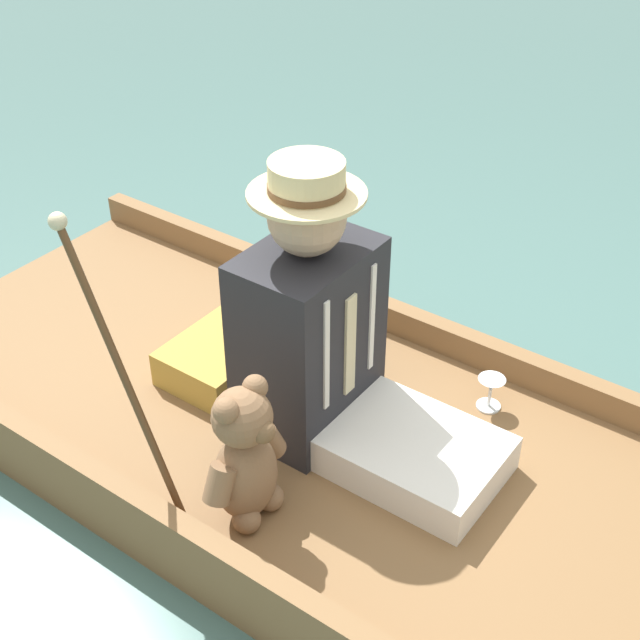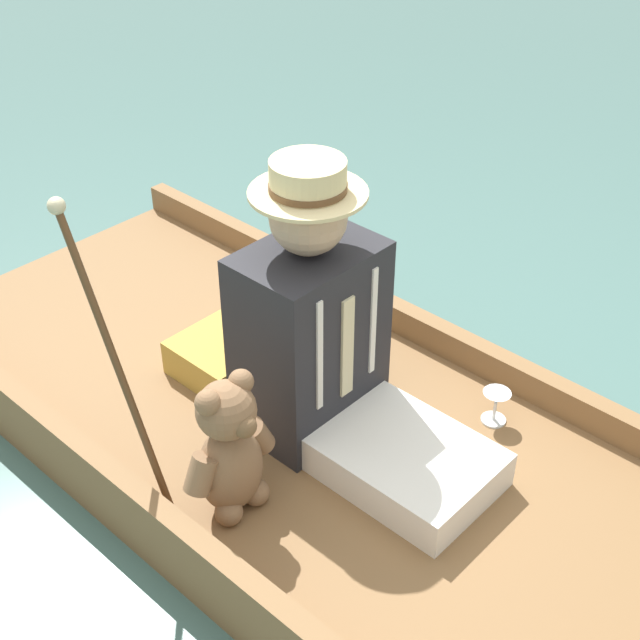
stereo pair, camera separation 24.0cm
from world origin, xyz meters
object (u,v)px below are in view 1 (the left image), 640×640
object	(u,v)px
teddy_bear	(246,457)
walking_cane	(113,351)
seated_person	(329,344)
wine_glass	(491,387)

from	to	relation	value
teddy_bear	walking_cane	bearing A→B (deg)	-67.37
seated_person	walking_cane	world-z (taller)	seated_person
seated_person	wine_glass	world-z (taller)	seated_person
teddy_bear	walking_cane	distance (m)	0.42
seated_person	wine_glass	size ratio (longest dim) A/B	7.75
teddy_bear	wine_glass	world-z (taller)	teddy_bear
teddy_bear	wine_glass	xyz separation A→B (m)	(-0.75, 0.31, -0.12)
seated_person	walking_cane	xyz separation A→B (m)	(0.51, -0.27, 0.17)
seated_person	teddy_bear	xyz separation A→B (m)	(0.39, 0.02, -0.11)
walking_cane	seated_person	bearing A→B (deg)	152.33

